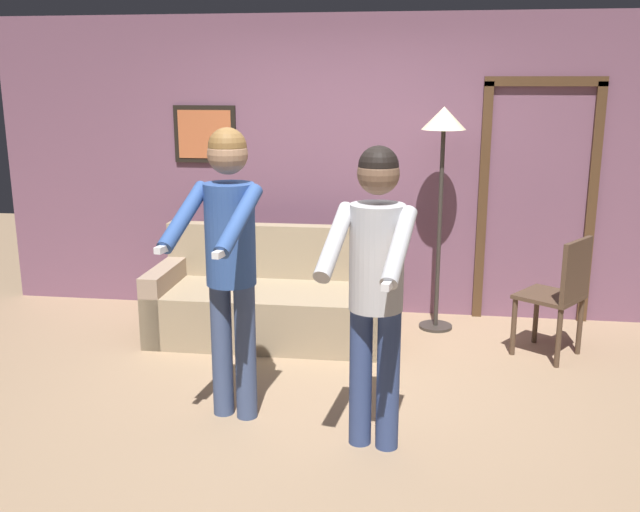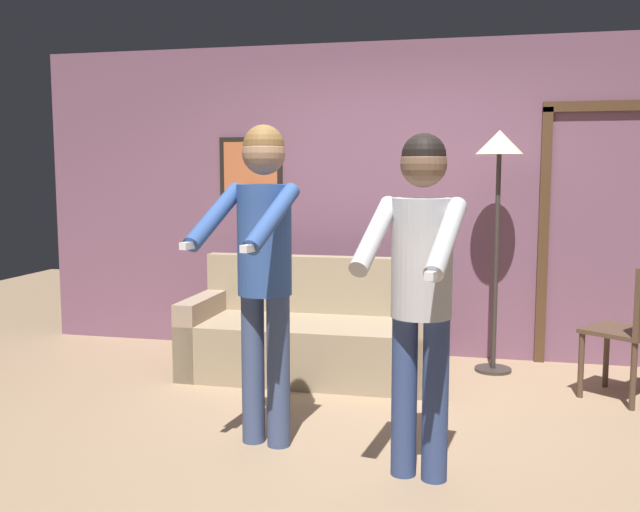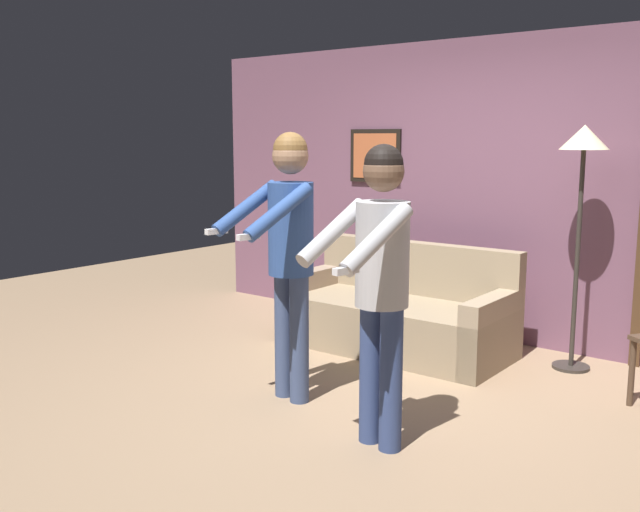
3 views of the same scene
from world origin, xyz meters
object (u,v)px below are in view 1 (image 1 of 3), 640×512
Objects in this scene: couch at (272,303)px; person_standing_right at (376,272)px; person_standing_left at (229,246)px; torchiere_lamp at (443,143)px; dining_chair_distant at (561,291)px.

person_standing_right reaches higher than couch.
person_standing_left reaches higher than person_standing_right.
torchiere_lamp reaches higher than dining_chair_distant.
person_standing_right is at bearing -100.67° from torchiere_lamp.
dining_chair_distant is (0.89, -0.54, -1.03)m from torchiere_lamp.
person_standing_right is at bearing -16.16° from person_standing_left.
person_standing_left reaches higher than couch.
torchiere_lamp is 2.19m from person_standing_right.
torchiere_lamp is at bearing 148.85° from dining_chair_distant.
couch is 2.09m from person_standing_right.
person_standing_left is (0.06, -1.45, 0.82)m from couch.
person_standing_left reaches higher than dining_chair_distant.
torchiere_lamp is (1.34, 0.38, 1.28)m from couch.
dining_chair_distant is at bearing -31.15° from torchiere_lamp.
dining_chair_distant is (2.23, -0.16, 0.25)m from couch.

